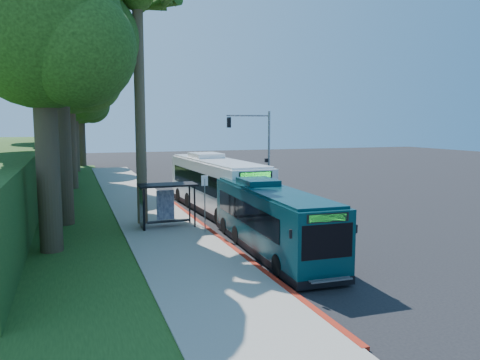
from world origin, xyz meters
name	(u,v)px	position (x,y,z in m)	size (l,w,h in m)	color
ground	(262,211)	(0.00, 0.00, 0.00)	(140.00, 140.00, 0.00)	black
sidewalk	(154,218)	(-7.30, 0.00, 0.06)	(4.50, 70.00, 0.12)	gray
red_curb	(207,229)	(-5.00, -4.00, 0.07)	(0.25, 30.00, 0.13)	maroon
grass_verge	(58,210)	(-13.00, 5.00, 0.03)	(8.00, 70.00, 0.06)	#234719
bus_shelter	(163,197)	(-7.26, -2.86, 1.81)	(3.20, 1.51, 2.55)	black
stop_sign_pole	(205,196)	(-5.40, -5.00, 2.08)	(0.35, 0.06, 3.17)	gray
traffic_signal_pole	(259,140)	(3.78, 10.00, 4.42)	(4.10, 0.30, 7.00)	gray
palm_tree	(137,6)	(-8.20, -1.50, 12.38)	(4.20, 4.20, 14.40)	#4C3F2D
tree_0	(58,28)	(-12.40, -0.02, 11.20)	(8.40, 8.00, 15.70)	#382B1E
tree_1	(45,26)	(-13.37, 7.98, 12.73)	(10.50, 10.00, 18.26)	#382B1E
tree_2	(69,71)	(-11.89, 15.98, 10.48)	(8.82, 8.40, 15.12)	#382B1E
tree_3	(48,64)	(-13.88, 23.98, 11.98)	(10.08, 9.60, 17.28)	#382B1E
tree_4	(74,92)	(-11.40, 31.98, 9.73)	(8.40, 8.00, 14.14)	#382B1E
tree_5	(81,101)	(-10.41, 39.99, 8.96)	(7.35, 7.00, 12.86)	#382B1E
tree_6	(44,36)	(-12.91, -6.01, 9.71)	(7.56, 7.20, 13.74)	#382B1E
white_bus	(216,184)	(-2.97, 1.00, 1.88)	(3.29, 12.99, 3.84)	white
teal_bus	(270,218)	(-3.45, -9.23, 1.56)	(2.67, 10.82, 3.20)	#092C33
pickup	(241,183)	(2.06, 9.78, 0.72)	(2.40, 5.20, 1.44)	silver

